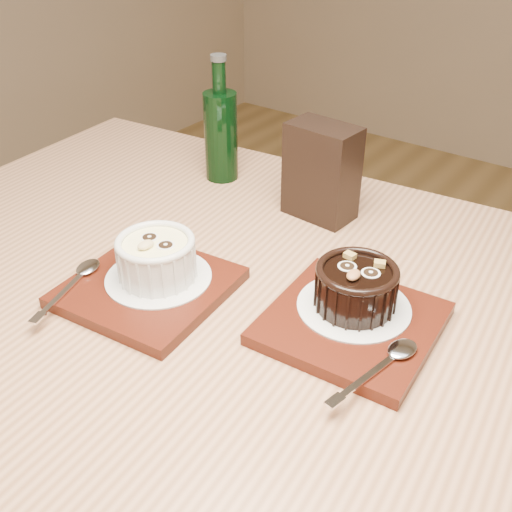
{
  "coord_description": "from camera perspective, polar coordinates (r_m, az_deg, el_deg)",
  "views": [
    {
      "loc": [
        0.19,
        -0.31,
        1.19
      ],
      "look_at": [
        -0.16,
        0.15,
        0.81
      ],
      "focal_mm": 42.0,
      "sensor_mm": 36.0,
      "label": 1
    }
  ],
  "objects": [
    {
      "name": "condiment_stand",
      "position": [
        0.87,
        6.25,
        7.97
      ],
      "size": [
        0.1,
        0.07,
        0.14
      ],
      "primitive_type": "cube",
      "rotation": [
        0.0,
        0.0,
        -0.07
      ],
      "color": "black",
      "rests_on": "table"
    },
    {
      "name": "spoon_left",
      "position": [
        0.75,
        -17.09,
        -2.4
      ],
      "size": [
        0.07,
        0.14,
        0.01
      ],
      "primitive_type": null,
      "rotation": [
        0.0,
        0.0,
        0.33
      ],
      "color": "silver",
      "rests_on": "tray_left"
    },
    {
      "name": "spoon_right",
      "position": [
        0.62,
        11.86,
        -10.1
      ],
      "size": [
        0.05,
        0.14,
        0.01
      ],
      "primitive_type": null,
      "rotation": [
        0.0,
        0.0,
        -0.19
      ],
      "color": "silver",
      "rests_on": "tray_right"
    },
    {
      "name": "table",
      "position": [
        0.77,
        0.82,
        -10.49
      ],
      "size": [
        1.27,
        0.92,
        0.75
      ],
      "rotation": [
        0.0,
        0.0,
        0.1
      ],
      "color": "#936140",
      "rests_on": "ground"
    },
    {
      "name": "tray_right",
      "position": [
        0.68,
        9.07,
        -6.35
      ],
      "size": [
        0.19,
        0.19,
        0.01
      ],
      "primitive_type": "cube",
      "rotation": [
        0.0,
        0.0,
        0.08
      ],
      "color": "#49170C",
      "rests_on": "table"
    },
    {
      "name": "ramekin_white",
      "position": [
        0.73,
        -9.47,
        -0.04
      ],
      "size": [
        0.1,
        0.1,
        0.06
      ],
      "rotation": [
        0.0,
        0.0,
        -0.05
      ],
      "color": "silver",
      "rests_on": "doily_left"
    },
    {
      "name": "doily_right",
      "position": [
        0.69,
        9.29,
        -4.76
      ],
      "size": [
        0.13,
        0.13,
        0.0
      ],
      "primitive_type": "cylinder",
      "color": "white",
      "rests_on": "tray_right"
    },
    {
      "name": "green_bottle",
      "position": [
        0.99,
        -3.37,
        11.64
      ],
      "size": [
        0.05,
        0.05,
        0.2
      ],
      "color": "black",
      "rests_on": "table"
    },
    {
      "name": "doily_left",
      "position": [
        0.74,
        -9.26,
        -2.0
      ],
      "size": [
        0.13,
        0.13,
        0.0
      ],
      "primitive_type": "cylinder",
      "color": "white",
      "rests_on": "tray_left"
    },
    {
      "name": "tray_left",
      "position": [
        0.74,
        -10.2,
        -2.96
      ],
      "size": [
        0.2,
        0.2,
        0.01
      ],
      "primitive_type": "cube",
      "rotation": [
        0.0,
        0.0,
        0.11
      ],
      "color": "#49170C",
      "rests_on": "table"
    },
    {
      "name": "ramekin_dark",
      "position": [
        0.68,
        9.51,
        -2.77
      ],
      "size": [
        0.09,
        0.09,
        0.06
      ],
      "rotation": [
        0.0,
        0.0,
        0.15
      ],
      "color": "black",
      "rests_on": "doily_right"
    }
  ]
}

